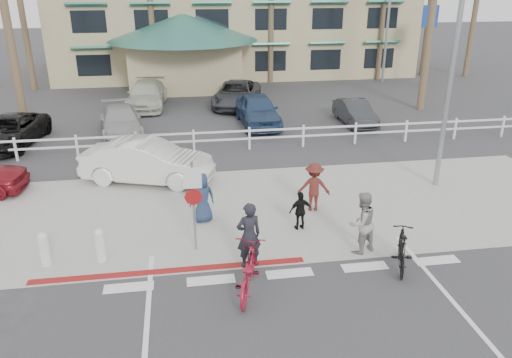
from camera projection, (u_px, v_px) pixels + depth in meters
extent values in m
plane|color=#333335|center=(295.00, 287.00, 12.14)|extent=(140.00, 140.00, 0.00)
cube|color=#333335|center=(317.00, 342.00, 10.31)|extent=(12.00, 16.00, 0.01)
cube|color=gray|center=(264.00, 208.00, 16.26)|extent=(22.00, 7.00, 0.01)
cube|color=#333335|center=(247.00, 166.00, 19.92)|extent=(40.00, 5.00, 0.01)
cube|color=#333335|center=(224.00, 108.00, 28.61)|extent=(50.00, 16.00, 0.01)
cube|color=maroon|center=(170.00, 271.00, 12.81)|extent=(7.00, 0.25, 0.02)
imported|color=maroon|center=(247.00, 271.00, 11.79)|extent=(1.29, 2.26, 1.12)
imported|color=black|center=(249.00, 235.00, 12.69)|extent=(0.74, 0.56, 1.81)
imported|color=black|center=(402.00, 249.00, 12.78)|extent=(1.11, 1.84, 1.07)
imported|color=gray|center=(362.00, 223.00, 13.40)|extent=(1.04, 0.94, 1.76)
imported|color=#561E1A|center=(314.00, 187.00, 15.87)|extent=(1.14, 0.80, 1.61)
imported|color=black|center=(301.00, 211.00, 14.73)|extent=(0.74, 0.39, 1.20)
imported|color=#20314F|center=(202.00, 198.00, 15.14)|extent=(0.86, 0.65, 1.57)
imported|color=silver|center=(147.00, 161.00, 18.13)|extent=(5.01, 3.06, 1.56)
imported|color=black|center=(9.00, 131.00, 22.07)|extent=(2.88, 5.03, 1.32)
imported|color=#9A9A9B|center=(121.00, 121.00, 23.67)|extent=(2.50, 4.70, 1.30)
imported|color=navy|center=(258.00, 110.00, 25.10)|extent=(1.97, 4.58, 1.54)
imported|color=#282A2E|center=(355.00, 112.00, 25.34)|extent=(1.34, 3.69, 1.21)
imported|color=beige|center=(147.00, 95.00, 28.58)|extent=(2.33, 5.09, 1.44)
imported|color=#35363C|center=(237.00, 94.00, 28.84)|extent=(3.63, 5.51, 1.41)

